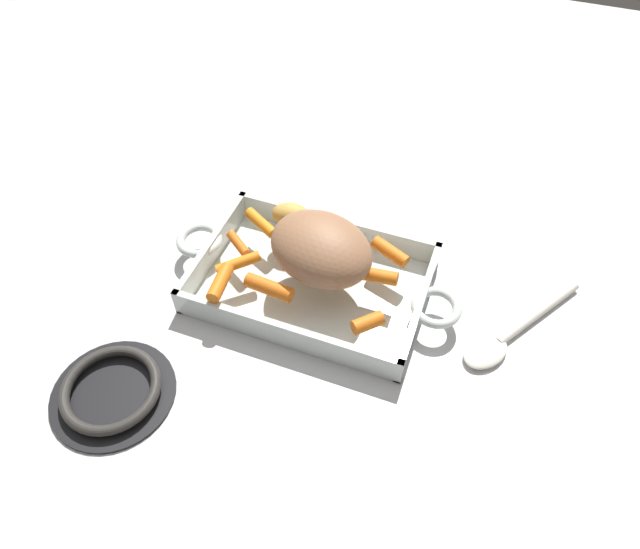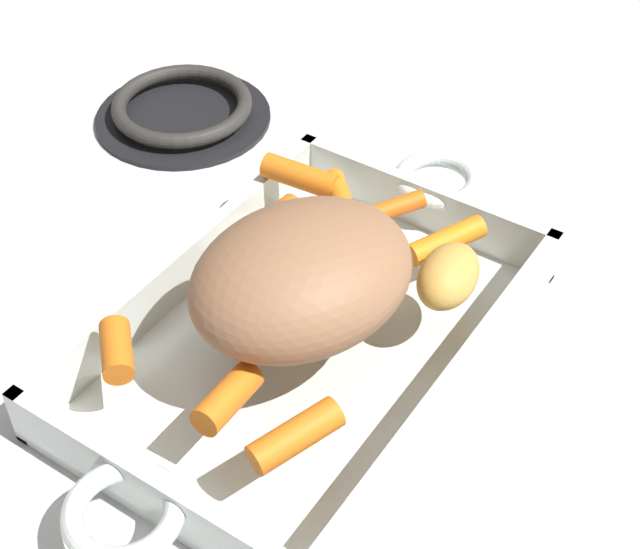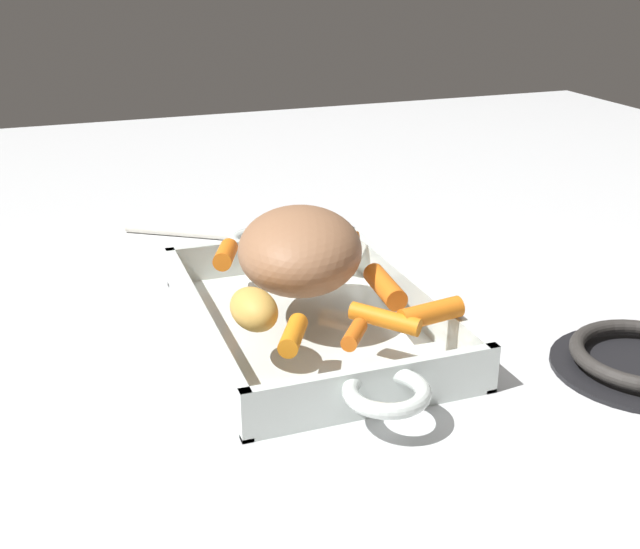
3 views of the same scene
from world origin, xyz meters
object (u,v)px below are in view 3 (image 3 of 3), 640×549
(baby_carrot_northeast, at_px, (339,238))
(baby_carrot_southeast, at_px, (385,319))
(pork_roast, at_px, (300,250))
(baby_carrot_short, at_px, (431,313))
(roasting_dish, at_px, (309,318))
(baby_carrot_northwest, at_px, (385,286))
(serving_spoon, at_px, (229,235))
(baby_carrot_center_right, at_px, (226,254))
(baby_carrot_long, at_px, (293,335))
(baby_carrot_center_left, at_px, (271,249))
(baby_carrot_southwest, at_px, (352,335))
(potato_halved, at_px, (254,309))

(baby_carrot_northeast, bearing_deg, baby_carrot_southeast, -9.95)
(pork_roast, distance_m, baby_carrot_short, 0.15)
(roasting_dish, relative_size, baby_carrot_northwest, 6.35)
(baby_carrot_southeast, distance_m, serving_spoon, 0.39)
(baby_carrot_southeast, distance_m, baby_carrot_center_right, 0.22)
(baby_carrot_long, xyz_separation_m, baby_carrot_southeast, (-0.00, 0.09, -0.00))
(baby_carrot_northwest, bearing_deg, baby_carrot_northeast, 176.50)
(baby_carrot_center_left, bearing_deg, pork_roast, 3.05)
(baby_carrot_northeast, distance_m, baby_carrot_center_left, 0.08)
(baby_carrot_northeast, height_order, baby_carrot_center_left, baby_carrot_center_left)
(baby_carrot_northwest, xyz_separation_m, baby_carrot_southeast, (0.06, -0.03, -0.00))
(baby_carrot_northwest, relative_size, serving_spoon, 0.33)
(baby_carrot_southwest, distance_m, potato_halved, 0.09)
(roasting_dish, relative_size, potato_halved, 7.41)
(serving_spoon, bearing_deg, baby_carrot_northwest, -44.38)
(serving_spoon, bearing_deg, pork_roast, -55.97)
(baby_carrot_long, distance_m, baby_carrot_northeast, 0.24)
(baby_carrot_southwest, relative_size, baby_carrot_center_left, 0.91)
(baby_carrot_northeast, relative_size, potato_halved, 0.72)
(baby_carrot_short, height_order, serving_spoon, baby_carrot_short)
(baby_carrot_short, height_order, baby_carrot_southeast, baby_carrot_short)
(potato_halved, relative_size, serving_spoon, 0.28)
(pork_roast, bearing_deg, roasting_dish, 22.41)
(baby_carrot_short, xyz_separation_m, baby_carrot_center_right, (-0.21, -0.14, 0.00))
(serving_spoon, bearing_deg, baby_carrot_southeast, -50.26)
(pork_roast, relative_size, baby_carrot_northwest, 2.22)
(baby_carrot_northwest, distance_m, baby_carrot_short, 0.07)
(baby_carrot_short, bearing_deg, baby_carrot_southeast, -98.91)
(baby_carrot_center_right, bearing_deg, serving_spoon, 165.63)
(baby_carrot_northwest, height_order, baby_carrot_southeast, baby_carrot_northwest)
(pork_roast, bearing_deg, potato_halved, -42.64)
(pork_roast, height_order, potato_halved, pork_roast)
(baby_carrot_center_right, xyz_separation_m, potato_halved, (0.16, -0.01, 0.01))
(baby_carrot_southwest, relative_size, serving_spoon, 0.22)
(baby_carrot_center_left, height_order, baby_carrot_center_right, same)
(pork_roast, xyz_separation_m, baby_carrot_short, (0.12, 0.08, -0.03))
(baby_carrot_southeast, bearing_deg, baby_carrot_northeast, 170.05)
(pork_roast, distance_m, serving_spoon, 0.29)
(baby_carrot_northeast, xyz_separation_m, potato_halved, (0.17, -0.15, 0.01))
(baby_carrot_northeast, relative_size, serving_spoon, 0.20)
(baby_carrot_short, bearing_deg, pork_roast, -144.88)
(pork_roast, xyz_separation_m, baby_carrot_center_left, (-0.09, -0.00, -0.03))
(roasting_dish, height_order, baby_carrot_northeast, baby_carrot_northeast)
(pork_roast, relative_size, baby_carrot_center_left, 3.10)
(roasting_dish, relative_size, baby_carrot_center_right, 7.59)
(potato_halved, bearing_deg, baby_carrot_southwest, 51.91)
(baby_carrot_southwest, bearing_deg, baby_carrot_center_right, -165.09)
(baby_carrot_southeast, relative_size, baby_carrot_center_right, 1.12)
(baby_carrot_long, xyz_separation_m, baby_carrot_northeast, (-0.21, 0.12, 0.00))
(baby_carrot_northwest, height_order, baby_carrot_short, same)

